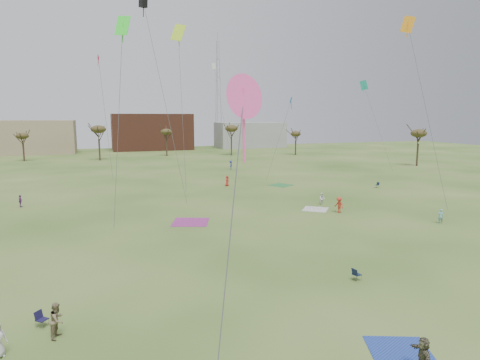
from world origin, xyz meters
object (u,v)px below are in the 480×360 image
object	(u,v)px
radio_tower	(218,94)
camp_chair_right	(377,186)
camp_chair_left	(42,322)
camp_chair_center	(357,277)

from	to	relation	value
radio_tower	camp_chair_right	bearing A→B (deg)	-90.45
camp_chair_left	camp_chair_center	bearing A→B (deg)	-50.22
camp_chair_center	radio_tower	distance (m)	128.35
camp_chair_left	camp_chair_center	world-z (taller)	same
camp_chair_left	camp_chair_center	xyz separation A→B (m)	(19.50, -0.08, 0.00)
camp_chair_left	radio_tower	xyz separation A→B (m)	(44.97, 124.28, 18.95)
radio_tower	camp_chair_center	bearing A→B (deg)	-101.57
camp_chair_center	radio_tower	bearing A→B (deg)	-23.51
camp_chair_left	camp_chair_right	size ratio (longest dim) A/B	1.00
camp_chair_left	camp_chair_right	distance (m)	53.56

